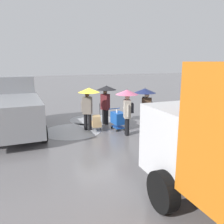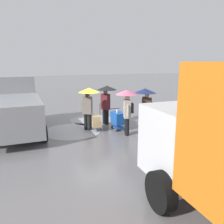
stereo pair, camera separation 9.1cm
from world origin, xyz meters
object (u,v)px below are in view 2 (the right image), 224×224
(cargo_van_parked_right, at_px, (17,108))
(pedestrian_black_side, at_px, (88,99))
(shopping_cart_vendor, at_px, (118,119))
(hand_dolly_boxes, at_px, (96,122))
(pedestrian_pink_side, at_px, (146,99))
(pedestrian_white_side, at_px, (106,96))
(pedestrian_far_side, at_px, (127,102))

(cargo_van_parked_right, xyz_separation_m, pedestrian_black_side, (-3.27, 0.85, 0.41))
(shopping_cart_vendor, relative_size, hand_dolly_boxes, 0.79)
(pedestrian_pink_side, bearing_deg, pedestrian_white_side, -54.12)
(pedestrian_pink_side, relative_size, pedestrian_far_side, 1.00)
(pedestrian_white_side, bearing_deg, shopping_cart_vendor, 100.98)
(hand_dolly_boxes, xyz_separation_m, pedestrian_white_side, (-0.85, -0.94, 1.12))
(pedestrian_pink_side, xyz_separation_m, pedestrian_black_side, (2.51, -1.20, 0.00))
(pedestrian_black_side, height_order, pedestrian_far_side, same)
(shopping_cart_vendor, relative_size, pedestrian_far_side, 0.49)
(hand_dolly_boxes, height_order, pedestrian_pink_side, pedestrian_pink_side)
(shopping_cart_vendor, relative_size, pedestrian_black_side, 0.49)
(cargo_van_parked_right, xyz_separation_m, pedestrian_white_side, (-4.43, 0.19, 0.41))
(pedestrian_black_side, bearing_deg, hand_dolly_boxes, 137.83)
(pedestrian_pink_side, distance_m, pedestrian_white_side, 2.30)
(shopping_cart_vendor, height_order, pedestrian_black_side, pedestrian_black_side)
(hand_dolly_boxes, bearing_deg, cargo_van_parked_right, -17.53)
(pedestrian_black_side, height_order, pedestrian_white_side, same)
(pedestrian_black_side, bearing_deg, pedestrian_pink_side, 154.46)
(pedestrian_pink_side, distance_m, pedestrian_black_side, 2.78)
(pedestrian_white_side, height_order, pedestrian_far_side, same)
(pedestrian_white_side, bearing_deg, pedestrian_far_side, 98.19)
(cargo_van_parked_right, xyz_separation_m, hand_dolly_boxes, (-3.58, 1.13, -0.72))
(shopping_cart_vendor, height_order, pedestrian_white_side, pedestrian_white_side)
(cargo_van_parked_right, relative_size, pedestrian_white_side, 2.50)
(shopping_cart_vendor, bearing_deg, hand_dolly_boxes, -10.59)
(shopping_cart_vendor, distance_m, pedestrian_white_side, 1.55)
(pedestrian_black_side, bearing_deg, shopping_cart_vendor, 160.87)
(hand_dolly_boxes, distance_m, pedestrian_black_side, 1.20)
(pedestrian_far_side, bearing_deg, pedestrian_pink_side, -170.44)
(cargo_van_parked_right, bearing_deg, pedestrian_black_side, 165.40)
(pedestrian_pink_side, bearing_deg, hand_dolly_boxes, -22.68)
(hand_dolly_boxes, xyz_separation_m, pedestrian_far_side, (-1.15, 1.10, 1.11))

